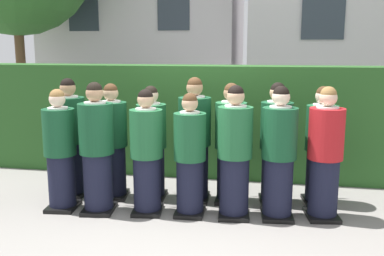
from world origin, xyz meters
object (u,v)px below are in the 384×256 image
Objects in this scene: student_front_row_2 at (147,155)px; student_rear_row_0 at (70,140)px; student_front_row_0 at (60,153)px; student_rear_row_2 at (152,146)px; student_rear_row_3 at (195,143)px; student_front_row_1 at (97,151)px; student_rear_row_5 at (276,147)px; student_rear_row_1 at (112,144)px; student_front_row_3 at (190,158)px; student_rear_row_6 at (320,149)px; student_rear_row_4 at (231,146)px; student_in_red_blazer at (325,157)px; student_front_row_4 at (235,155)px; student_front_row_5 at (279,156)px.

student_front_row_2 is 0.95× the size of student_rear_row_0.
student_rear_row_0 is at bearing 102.17° from student_front_row_0.
student_rear_row_2 is 0.60m from student_rear_row_3.
student_front_row_1 is 1.05× the size of student_front_row_2.
student_rear_row_3 is 1.04× the size of student_rear_row_5.
student_rear_row_0 is at bearing -177.94° from student_rear_row_1.
student_front_row_3 is 1.77m from student_rear_row_6.
student_rear_row_4 is (0.48, 0.04, -0.04)m from student_rear_row_3.
student_rear_row_3 reaches higher than student_rear_row_2.
student_rear_row_6 reaches higher than student_front_row_0.
student_front_row_1 is at bearing -0.11° from student_front_row_0.
student_rear_row_0 is at bearing 176.41° from student_in_red_blazer.
student_rear_row_1 is (0.49, 0.54, 0.02)m from student_front_row_0.
student_front_row_2 is at bearing -175.81° from student_front_row_4.
student_rear_row_5 is at bearing 22.57° from student_front_row_2.
student_rear_row_2 is 0.99× the size of student_rear_row_6.
student_rear_row_0 is 0.61m from student_rear_row_1.
student_front_row_0 is at bearing -158.39° from student_rear_row_3.
student_rear_row_1 is (-0.00, 0.54, -0.03)m from student_front_row_1.
student_rear_row_4 is (2.11, 0.68, 0.03)m from student_front_row_0.
student_in_red_blazer is at bearing -4.82° from student_rear_row_1.
student_front_row_0 is at bearing -174.64° from student_in_red_blazer.
student_rear_row_1 is at bearing 90.44° from student_front_row_1.
student_rear_row_3 is at bearing 158.91° from student_front_row_5.
student_front_row_4 is at bearing -173.86° from student_front_row_5.
student_rear_row_1 is at bearing 175.18° from student_in_red_blazer.
student_front_row_3 is at bearing -173.24° from student_in_red_blazer.
student_rear_row_3 is at bearing 2.28° from student_rear_row_2.
student_rear_row_0 reaches higher than student_front_row_4.
student_front_row_5 is (1.08, 0.10, 0.05)m from student_front_row_3.
student_front_row_5 reaches higher than student_front_row_0.
student_front_row_1 is 1.00× the size of student_rear_row_0.
student_front_row_5 is at bearing -86.13° from student_rear_row_5.
student_front_row_5 is at bearing 5.50° from student_front_row_1.
student_rear_row_5 is at bearing 15.22° from student_front_row_0.
student_front_row_1 is at bearing -40.55° from student_rear_row_0.
student_rear_row_6 is at bearing 90.11° from student_in_red_blazer.
student_rear_row_3 is at bearing -175.61° from student_rear_row_4.
student_rear_row_0 is 1.04× the size of student_rear_row_1.
student_in_red_blazer reaches higher than student_rear_row_6.
student_rear_row_1 is at bearing -171.89° from student_rear_row_2.
student_in_red_blazer is (3.28, 0.31, 0.03)m from student_front_row_0.
student_rear_row_2 is 1.08m from student_rear_row_4.
student_front_row_4 is 1.26m from student_rear_row_6.
student_rear_row_4 is (1.61, 0.14, 0.01)m from student_rear_row_1.
student_rear_row_5 reaches higher than student_front_row_2.
student_rear_row_1 is at bearing -174.94° from student_rear_row_3.
student_front_row_5 is 2.87m from student_rear_row_0.
student_front_row_5 is at bearing 4.83° from student_front_row_2.
student_in_red_blazer is at bearing -17.56° from student_rear_row_4.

